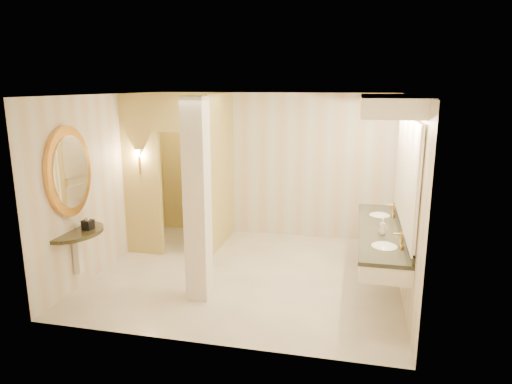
% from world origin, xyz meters
% --- Properties ---
extents(floor, '(4.50, 4.50, 0.00)m').
position_xyz_m(floor, '(0.00, 0.00, 0.00)').
color(floor, '#F0E7CF').
rests_on(floor, ground).
extents(ceiling, '(4.50, 4.50, 0.00)m').
position_xyz_m(ceiling, '(0.00, 0.00, 2.70)').
color(ceiling, silver).
rests_on(ceiling, wall_back).
extents(wall_back, '(4.50, 0.02, 2.70)m').
position_xyz_m(wall_back, '(0.00, 2.00, 1.35)').
color(wall_back, beige).
rests_on(wall_back, floor).
extents(wall_front, '(4.50, 0.02, 2.70)m').
position_xyz_m(wall_front, '(0.00, -2.00, 1.35)').
color(wall_front, beige).
rests_on(wall_front, floor).
extents(wall_left, '(0.02, 4.00, 2.70)m').
position_xyz_m(wall_left, '(-2.25, 0.00, 1.35)').
color(wall_left, beige).
rests_on(wall_left, floor).
extents(wall_right, '(0.02, 4.00, 2.70)m').
position_xyz_m(wall_right, '(2.25, 0.00, 1.35)').
color(wall_right, beige).
rests_on(wall_right, floor).
extents(toilet_closet, '(1.50, 1.55, 2.70)m').
position_xyz_m(toilet_closet, '(-1.11, 0.97, 1.39)').
color(toilet_closet, tan).
rests_on(toilet_closet, floor).
extents(wall_sconce, '(0.14, 0.14, 0.42)m').
position_xyz_m(wall_sconce, '(-1.93, 0.43, 1.73)').
color(wall_sconce, '#B5863A').
rests_on(wall_sconce, toilet_closet).
extents(vanity, '(0.75, 2.84, 2.09)m').
position_xyz_m(vanity, '(1.98, -0.04, 1.63)').
color(vanity, white).
rests_on(vanity, floor).
extents(console_shelf, '(0.95, 0.95, 1.92)m').
position_xyz_m(console_shelf, '(-2.21, -1.04, 1.34)').
color(console_shelf, black).
rests_on(console_shelf, floor).
extents(pillar, '(0.30, 0.30, 2.70)m').
position_xyz_m(pillar, '(-0.45, -0.90, 1.35)').
color(pillar, white).
rests_on(pillar, floor).
extents(tissue_box, '(0.15, 0.15, 0.13)m').
position_xyz_m(tissue_box, '(-2.05, -0.95, 0.94)').
color(tissue_box, black).
rests_on(tissue_box, console_shelf).
extents(toilet, '(0.67, 0.90, 0.82)m').
position_xyz_m(toilet, '(-1.15, 1.38, 0.41)').
color(toilet, white).
rests_on(toilet, floor).
extents(soap_bottle_a, '(0.06, 0.06, 0.12)m').
position_xyz_m(soap_bottle_a, '(1.96, -0.12, 0.93)').
color(soap_bottle_a, beige).
rests_on(soap_bottle_a, vanity).
extents(soap_bottle_b, '(0.10, 0.10, 0.12)m').
position_xyz_m(soap_bottle_b, '(1.94, -0.27, 0.93)').
color(soap_bottle_b, silver).
rests_on(soap_bottle_b, vanity).
extents(soap_bottle_c, '(0.10, 0.10, 0.22)m').
position_xyz_m(soap_bottle_c, '(1.94, -0.28, 0.98)').
color(soap_bottle_c, '#C6B28C').
rests_on(soap_bottle_c, vanity).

